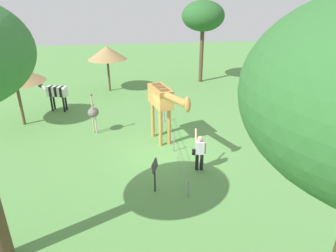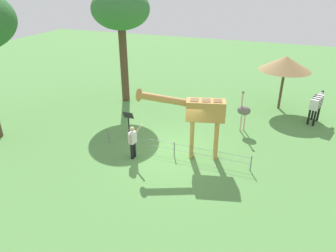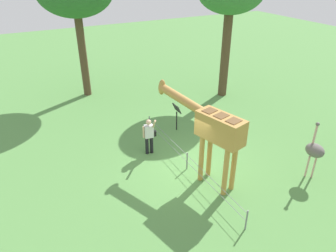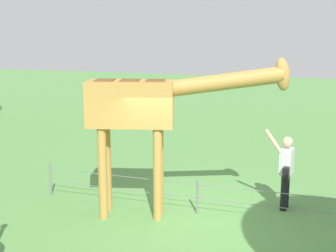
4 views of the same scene
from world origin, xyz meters
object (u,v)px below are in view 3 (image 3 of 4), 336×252
object	(u,v)px
visitor	(149,134)
ostrich	(315,150)
info_sign	(177,112)
giraffe	(212,128)

from	to	relation	value
visitor	ostrich	xyz separation A→B (m)	(-4.25, -4.63, 0.27)
visitor	info_sign	world-z (taller)	visitor
giraffe	info_sign	xyz separation A→B (m)	(3.89, -0.80, -1.26)
ostrich	visitor	bearing A→B (deg)	47.45
visitor	giraffe	bearing A→B (deg)	-155.75
visitor	info_sign	distance (m)	2.35
info_sign	ostrich	bearing A→B (deg)	-154.37
giraffe	info_sign	size ratio (longest dim) A/B	3.00
visitor	info_sign	bearing A→B (deg)	-57.65
visitor	ostrich	size ratio (longest dim) A/B	0.78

